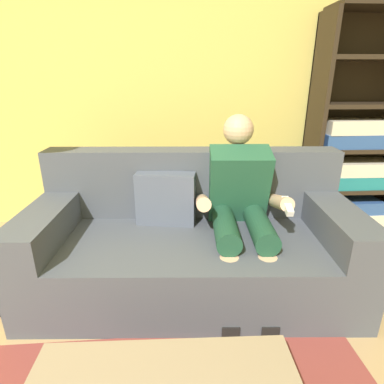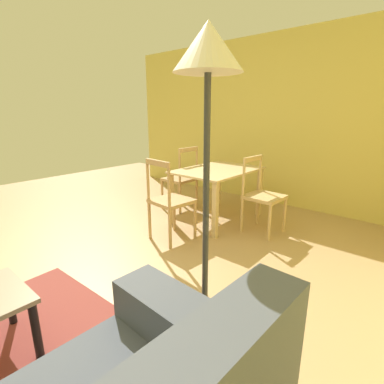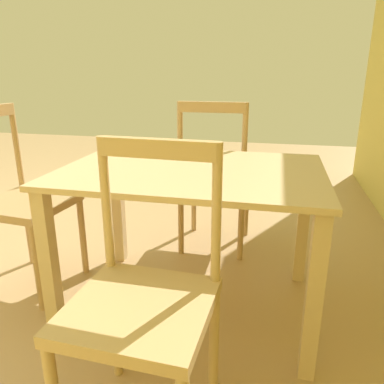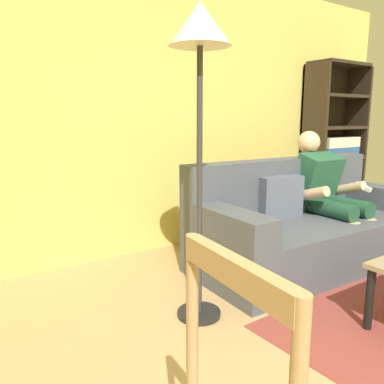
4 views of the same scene
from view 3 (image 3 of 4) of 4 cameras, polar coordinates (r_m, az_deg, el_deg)
name	(u,v)px [view 3 (image 3 of 4)]	position (r m, az deg, el deg)	size (l,w,h in m)	color
dining_table	(192,192)	(1.75, 0.00, -0.03)	(1.18, 0.83, 0.71)	#D1B27F
dining_chair_near_wall	(143,302)	(1.22, -7.32, -16.07)	(0.44, 0.44, 0.94)	tan
dining_chair_facing_couch	(22,202)	(2.18, -24.29, -1.42)	(0.46, 0.46, 0.97)	tan
dining_chair_by_doorway	(215,178)	(2.44, 3.53, 2.07)	(0.42, 0.42, 0.97)	tan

